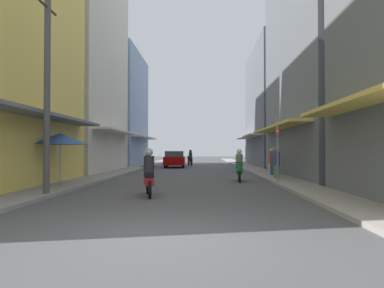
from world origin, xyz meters
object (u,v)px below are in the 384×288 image
(motorbike_green, at_px, (239,167))
(motorbike_black, at_px, (190,159))
(motorbike_silver, at_px, (179,160))
(motorbike_red, at_px, (149,175))
(pedestrian_midway, at_px, (273,160))
(parked_car, at_px, (175,159))
(vendor_umbrella, at_px, (60,139))
(pedestrian_far, at_px, (276,164))
(pedestrian_crossing, at_px, (147,157))
(utility_pole, at_px, (47,90))
(pedestrian_foreground, at_px, (271,162))
(street_sign_no_entry, at_px, (278,146))

(motorbike_green, bearing_deg, motorbike_black, 100.10)
(motorbike_silver, relative_size, motorbike_red, 1.01)
(motorbike_green, xyz_separation_m, pedestrian_midway, (2.17, 2.78, 0.24))
(motorbike_silver, relative_size, parked_car, 0.43)
(motorbike_silver, bearing_deg, vendor_umbrella, -97.69)
(motorbike_silver, distance_m, pedestrian_far, 20.35)
(pedestrian_crossing, xyz_separation_m, utility_pole, (0.66, -23.73, 2.59))
(pedestrian_crossing, bearing_deg, vendor_umbrella, -90.12)
(motorbike_black, height_order, pedestrian_midway, pedestrian_midway)
(parked_car, distance_m, vendor_umbrella, 17.13)
(motorbike_silver, height_order, pedestrian_crossing, pedestrian_crossing)
(motorbike_green, height_order, utility_pole, utility_pole)
(motorbike_green, bearing_deg, pedestrian_midway, 52.08)
(motorbike_black, bearing_deg, pedestrian_crossing, 174.30)
(utility_pole, bearing_deg, pedestrian_far, 35.73)
(motorbike_black, relative_size, vendor_umbrella, 0.79)
(motorbike_red, xyz_separation_m, motorbike_black, (0.45, 22.91, 0.00))
(pedestrian_far, bearing_deg, pedestrian_foreground, 82.65)
(pedestrian_midway, height_order, vendor_umbrella, vendor_umbrella)
(motorbike_black, xyz_separation_m, utility_pole, (-3.70, -23.29, 2.74))
(parked_car, distance_m, pedestrian_midway, 12.59)
(motorbike_red, xyz_separation_m, pedestrian_midway, (5.72, 8.31, 0.24))
(pedestrian_foreground, xyz_separation_m, street_sign_no_entry, (-0.91, -6.31, 0.93))
(motorbike_red, distance_m, motorbike_green, 6.57)
(motorbike_silver, relative_size, utility_pole, 0.27)
(parked_car, distance_m, utility_pole, 19.84)
(parked_car, height_order, utility_pole, utility_pole)
(motorbike_silver, bearing_deg, motorbike_green, -77.36)
(pedestrian_crossing, height_order, utility_pole, utility_pole)
(parked_car, bearing_deg, motorbike_red, -87.72)
(pedestrian_midway, relative_size, pedestrian_crossing, 0.98)
(motorbike_red, distance_m, street_sign_no_entry, 6.47)
(motorbike_red, bearing_deg, pedestrian_foreground, 59.69)
(motorbike_red, bearing_deg, motorbike_black, 88.86)
(motorbike_black, bearing_deg, pedestrian_foreground, -66.54)
(pedestrian_midway, bearing_deg, motorbike_silver, 111.28)
(motorbike_green, xyz_separation_m, pedestrian_foreground, (2.42, 4.67, 0.08))
(motorbike_black, relative_size, utility_pole, 0.26)
(motorbike_black, bearing_deg, utility_pole, -99.02)
(parked_car, xyz_separation_m, pedestrian_far, (6.17, -13.27, 0.11))
(motorbike_black, xyz_separation_m, motorbike_green, (3.10, -17.38, 0.00))
(motorbike_red, xyz_separation_m, street_sign_no_entry, (5.06, 3.90, 1.01))
(motorbike_black, bearing_deg, motorbike_red, -91.14)
(vendor_umbrella, bearing_deg, pedestrian_midway, 31.78)
(motorbike_green, relative_size, vendor_umbrella, 0.81)
(parked_car, height_order, pedestrian_midway, pedestrian_midway)
(motorbike_silver, xyz_separation_m, pedestrian_foreground, (6.83, -14.99, 0.29))
(utility_pole, bearing_deg, motorbike_silver, 84.68)
(motorbike_silver, bearing_deg, pedestrian_midway, -68.72)
(motorbike_silver, relative_size, pedestrian_far, 1.07)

